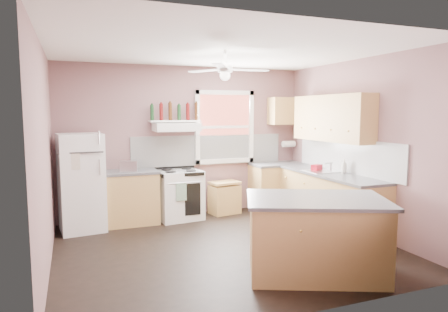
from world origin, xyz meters
name	(u,v)px	position (x,y,z in m)	size (l,w,h in m)	color
floor	(225,247)	(0.00, 0.00, 0.00)	(4.50, 4.50, 0.00)	black
ceiling	(225,50)	(0.00, 0.00, 2.70)	(4.50, 4.50, 0.00)	white
wall_back	(185,141)	(0.00, 2.02, 1.35)	(4.50, 0.05, 2.70)	#7B5758
wall_right	(361,146)	(2.27, 0.00, 1.35)	(0.05, 4.00, 2.70)	#7B5758
wall_left	(42,158)	(-2.27, 0.00, 1.35)	(0.05, 4.00, 2.70)	#7B5758
backsplash_back	(209,150)	(0.45, 1.99, 1.18)	(2.90, 0.03, 0.55)	white
backsplash_right	(346,155)	(2.23, 0.30, 1.18)	(0.03, 2.60, 0.55)	white
window_view	(224,127)	(0.75, 1.98, 1.60)	(1.00, 0.02, 1.20)	brown
window_frame	(225,127)	(0.75, 1.96, 1.60)	(1.16, 0.07, 1.36)	white
refrigerator	(81,183)	(-1.83, 1.56, 0.77)	(0.66, 0.64, 1.55)	white
base_cabinet_left	(130,198)	(-1.06, 1.70, 0.43)	(0.90, 0.60, 0.86)	tan
counter_left	(130,172)	(-1.06, 1.70, 0.88)	(0.92, 0.62, 0.04)	#48484B
toaster	(129,166)	(-1.08, 1.62, 0.99)	(0.28, 0.16, 0.18)	silver
stove	(179,195)	(-0.21, 1.69, 0.43)	(0.73, 0.64, 0.86)	white
range_hood	(177,127)	(-0.23, 1.75, 1.62)	(0.78, 0.50, 0.14)	white
bottle_shelf	(175,121)	(-0.23, 1.87, 1.72)	(0.90, 0.26, 0.03)	white
cart	(225,199)	(0.67, 1.75, 0.26)	(0.53, 0.35, 0.53)	tan
base_cabinet_corner	(278,187)	(1.75, 1.70, 0.43)	(1.00, 0.60, 0.86)	tan
base_cabinet_right	(330,201)	(1.95, 0.30, 0.43)	(0.60, 2.20, 0.86)	tan
counter_corner	(278,164)	(1.75, 1.70, 0.88)	(1.02, 0.62, 0.04)	#48484B
counter_right	(330,174)	(1.94, 0.30, 0.88)	(0.62, 2.22, 0.04)	#48484B
sink	(323,172)	(1.94, 0.50, 0.90)	(0.55, 0.45, 0.03)	silver
faucet	(331,167)	(2.10, 0.50, 0.97)	(0.03, 0.03, 0.14)	silver
upper_cabinet_right	(331,118)	(2.08, 0.50, 1.78)	(0.33, 1.80, 0.76)	tan
upper_cabinet_corner	(285,111)	(1.95, 1.83, 1.90)	(0.60, 0.33, 0.52)	tan
paper_towel	(289,144)	(2.07, 1.86, 1.25)	(0.12, 0.12, 0.26)	white
island	(315,238)	(0.66, -1.22, 0.43)	(1.50, 0.95, 0.86)	tan
island_top	(316,200)	(0.66, -1.22, 0.88)	(1.58, 1.03, 0.04)	#48484B
ceiling_fan_hub	(225,69)	(0.00, 0.00, 2.45)	(0.20, 0.20, 0.08)	white
soap_bottle	(344,166)	(2.13, 0.20, 1.02)	(0.09, 0.09, 0.24)	silver
red_caddy	(317,168)	(1.89, 0.61, 0.95)	(0.18, 0.12, 0.10)	#A00D1C
wine_bottles	(175,112)	(-0.22, 1.87, 1.88)	(0.86, 0.06, 0.31)	#143819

